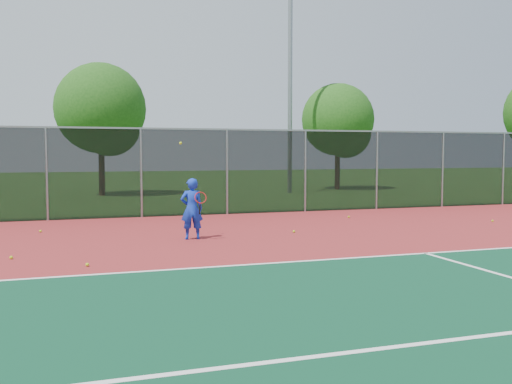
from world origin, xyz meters
TOP-DOWN VIEW (x-y plane):
  - ground at (0.00, 0.00)m, footprint 120.00×120.00m
  - court_apron at (0.00, 2.00)m, footprint 30.00×20.00m
  - fence_back at (0.00, 12.00)m, footprint 30.00×0.06m
  - tennis_player at (-2.39, 6.62)m, footprint 0.59×0.61m
  - practice_ball_1 at (-5.01, 3.85)m, footprint 0.07×0.07m
  - practice_ball_2 at (-6.10, 9.12)m, footprint 0.07×0.07m
  - practice_ball_3 at (3.57, 9.60)m, footprint 0.07×0.07m
  - practice_ball_4 at (7.38, 7.20)m, footprint 0.07×0.07m
  - practice_ball_5 at (-6.48, 5.11)m, footprint 0.07×0.07m
  - practice_ball_6 at (0.50, 6.90)m, footprint 0.07×0.07m
  - floodlight_n at (6.10, 21.42)m, footprint 0.90×0.40m
  - tree_back_left at (-3.63, 22.61)m, footprint 4.59×4.59m
  - tree_back_mid at (9.98, 23.20)m, footprint 4.28×4.28m

SIDE VIEW (x-z plane):
  - ground at x=0.00m, z-range 0.00..0.00m
  - court_apron at x=0.00m, z-range 0.00..0.02m
  - practice_ball_1 at x=-5.01m, z-range 0.02..0.09m
  - practice_ball_2 at x=-6.10m, z-range 0.02..0.09m
  - practice_ball_3 at x=3.57m, z-range 0.02..0.09m
  - practice_ball_4 at x=7.38m, z-range 0.02..0.09m
  - practice_ball_5 at x=-6.48m, z-range 0.02..0.09m
  - practice_ball_6 at x=0.50m, z-range 0.02..0.09m
  - tennis_player at x=-2.39m, z-range -0.43..2.03m
  - fence_back at x=0.00m, z-range 0.05..3.08m
  - tree_back_mid at x=9.98m, z-range 0.80..7.09m
  - tree_back_left at x=-3.63m, z-range 0.86..7.60m
  - floodlight_n at x=6.10m, z-range 0.78..13.11m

